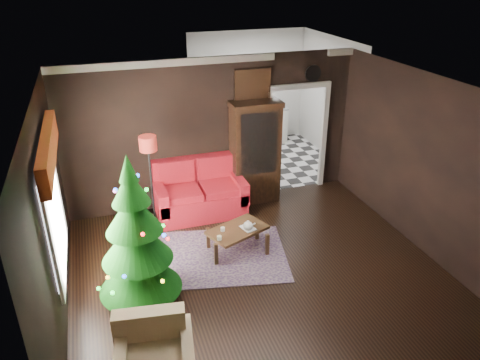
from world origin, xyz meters
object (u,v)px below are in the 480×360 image
object	(u,v)px
kitchen_table	(260,152)
curio_cabinet	(255,155)
wall_clock	(313,73)
floor_lamp	(152,188)
christmas_tree	(136,236)
teapot	(248,226)
loveseat	(200,189)
coffee_table	(237,240)

from	to	relation	value
kitchen_table	curio_cabinet	bearing A→B (deg)	-114.44
wall_clock	kitchen_table	world-z (taller)	wall_clock
floor_lamp	christmas_tree	bearing A→B (deg)	-104.32
floor_lamp	teapot	xyz separation A→B (m)	(1.31, -1.16, -0.32)
floor_lamp	teapot	bearing A→B (deg)	-41.45
floor_lamp	teapot	world-z (taller)	floor_lamp
loveseat	coffee_table	xyz separation A→B (m)	(0.27, -1.42, -0.28)
christmas_tree	teapot	distance (m)	1.96
loveseat	christmas_tree	xyz separation A→B (m)	(-1.36, -2.13, 0.55)
floor_lamp	kitchen_table	distance (m)	3.39
coffee_table	wall_clock	bearing A→B (deg)	41.09
loveseat	wall_clock	size ratio (longest dim) A/B	5.31
floor_lamp	coffee_table	xyz separation A→B (m)	(1.17, -1.07, -0.61)
floor_lamp	christmas_tree	xyz separation A→B (m)	(-0.46, -1.79, 0.22)
wall_clock	floor_lamp	bearing A→B (deg)	-167.10
christmas_tree	kitchen_table	world-z (taller)	christmas_tree
christmas_tree	wall_clock	bearing A→B (deg)	34.37
floor_lamp	christmas_tree	size ratio (longest dim) A/B	0.86
christmas_tree	teapot	xyz separation A→B (m)	(1.77, 0.63, -0.54)
teapot	floor_lamp	bearing A→B (deg)	138.55
christmas_tree	wall_clock	xyz separation A→B (m)	(3.71, 2.53, 1.33)
floor_lamp	kitchen_table	size ratio (longest dim) A/B	2.46
floor_lamp	coffee_table	world-z (taller)	floor_lamp
christmas_tree	coffee_table	xyz separation A→B (m)	(1.62, 0.72, -0.83)
kitchen_table	floor_lamp	bearing A→B (deg)	-143.54
floor_lamp	kitchen_table	xyz separation A→B (m)	(2.70, 1.99, -0.46)
loveseat	curio_cabinet	world-z (taller)	curio_cabinet
loveseat	kitchen_table	bearing A→B (deg)	42.51
coffee_table	wall_clock	size ratio (longest dim) A/B	2.88
floor_lamp	teapot	size ratio (longest dim) A/B	10.67
curio_cabinet	floor_lamp	xyz separation A→B (m)	(-2.05, -0.56, -0.12)
curio_cabinet	teapot	size ratio (longest dim) A/B	10.98
loveseat	wall_clock	xyz separation A→B (m)	(2.35, 0.40, 1.88)
loveseat	christmas_tree	world-z (taller)	christmas_tree
curio_cabinet	coffee_table	distance (m)	2.00
loveseat	wall_clock	bearing A→B (deg)	9.66
wall_clock	teapot	bearing A→B (deg)	-135.43
curio_cabinet	loveseat	bearing A→B (deg)	-169.17
coffee_table	wall_clock	xyz separation A→B (m)	(2.08, 1.82, 2.16)
curio_cabinet	kitchen_table	world-z (taller)	curio_cabinet
kitchen_table	wall_clock	bearing A→B (deg)	-66.25
coffee_table	teapot	distance (m)	0.34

